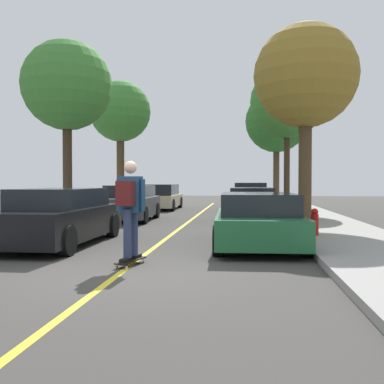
{
  "coord_description": "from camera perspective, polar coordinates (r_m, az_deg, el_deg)",
  "views": [
    {
      "loc": [
        2.02,
        -7.41,
        1.53
      ],
      "look_at": [
        0.0,
        10.35,
        1.11
      ],
      "focal_mm": 41.46,
      "sensor_mm": 36.0,
      "label": 1
    }
  ],
  "objects": [
    {
      "name": "street_tree_left_nearest",
      "position": [
        16.55,
        -15.79,
        12.96
      ],
      "size": [
        3.15,
        3.15,
        6.34
      ],
      "color": "#3D2D1E",
      "rests_on": "sidewalk_left"
    },
    {
      "name": "center_line",
      "position": [
        11.69,
        -3.55,
        -6.16
      ],
      "size": [
        0.12,
        39.2,
        0.01
      ],
      "primitive_type": "cube",
      "color": "gold",
      "rests_on": "ground"
    },
    {
      "name": "street_tree_right_far",
      "position": [
        28.12,
        10.82,
        8.86
      ],
      "size": [
        3.82,
        3.82,
        7.01
      ],
      "color": "#4C3823",
      "rests_on": "sidewalk_right"
    },
    {
      "name": "street_tree_right_nearest",
      "position": [
        15.68,
        14.41,
        14.11
      ],
      "size": [
        3.44,
        3.44,
        6.64
      ],
      "color": "#4C3823",
      "rests_on": "sidewalk_right"
    },
    {
      "name": "street_tree_left_near",
      "position": [
        22.94,
        -9.21,
        10.07
      ],
      "size": [
        3.05,
        3.05,
        6.46
      ],
      "color": "#4C3823",
      "rests_on": "sidewalk_left"
    },
    {
      "name": "parked_car_left_nearest",
      "position": [
        11.22,
        -16.66,
        -3.1
      ],
      "size": [
        1.92,
        4.56,
        1.36
      ],
      "color": "black",
      "rests_on": "ground"
    },
    {
      "name": "parked_car_right_far",
      "position": [
        22.84,
        7.4,
        -0.72
      ],
      "size": [
        1.94,
        4.08,
        1.47
      ],
      "color": "navy",
      "rests_on": "ground"
    },
    {
      "name": "ground",
      "position": [
        7.83,
        -8.73,
        -9.94
      ],
      "size": [
        80.0,
        80.0,
        0.0
      ],
      "primitive_type": "plane",
      "color": "#3D3A38"
    },
    {
      "name": "skateboard",
      "position": [
        8.25,
        -7.88,
        -8.74
      ],
      "size": [
        0.42,
        0.87,
        0.1
      ],
      "color": "black",
      "rests_on": "ground"
    },
    {
      "name": "skateboarder",
      "position": [
        8.11,
        -8.01,
        -1.51
      ],
      "size": [
        0.58,
        0.7,
        1.8
      ],
      "color": "black",
      "rests_on": "skateboard"
    },
    {
      "name": "parked_car_left_far",
      "position": [
        24.34,
        -3.93,
        -0.64
      ],
      "size": [
        1.89,
        4.53,
        1.37
      ],
      "color": "#BCAD89",
      "rests_on": "ground"
    },
    {
      "name": "street_tree_right_near",
      "position": [
        21.7,
        12.14,
        11.27
      ],
      "size": [
        3.46,
        3.46,
        6.89
      ],
      "color": "#3D2D1E",
      "rests_on": "sidewalk_right"
    },
    {
      "name": "parked_car_right_nearest",
      "position": [
        10.55,
        8.43,
        -3.57
      ],
      "size": [
        2.09,
        4.37,
        1.26
      ],
      "color": "#1E5B33",
      "rests_on": "ground"
    },
    {
      "name": "fire_hydrant",
      "position": [
        11.88,
        15.5,
        -3.74
      ],
      "size": [
        0.2,
        0.2,
        0.7
      ],
      "color": "#B2140F",
      "rests_on": "sidewalk_right"
    },
    {
      "name": "parked_car_right_near",
      "position": [
        16.97,
        7.7,
        -1.63
      ],
      "size": [
        1.89,
        4.14,
        1.3
      ],
      "color": "black",
      "rests_on": "ground"
    },
    {
      "name": "parked_car_left_near",
      "position": [
        17.56,
        -8.05,
        -1.44
      ],
      "size": [
        2.0,
        4.09,
        1.38
      ],
      "color": "#38383D",
      "rests_on": "ground"
    }
  ]
}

